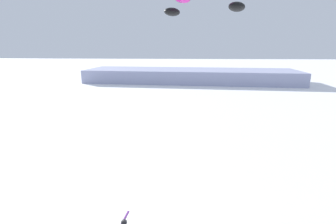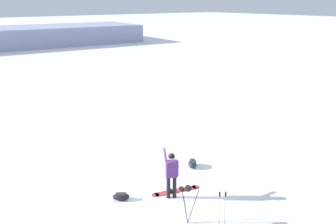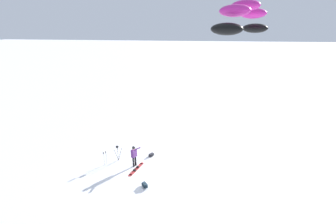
# 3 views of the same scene
# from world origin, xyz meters

# --- Properties ---
(ground_plane) EXTENTS (300.00, 300.00, 0.00)m
(ground_plane) POSITION_xyz_m (0.00, 0.00, 0.00)
(ground_plane) COLOR white
(snowboarder) EXTENTS (0.48, 0.77, 1.73)m
(snowboarder) POSITION_xyz_m (-0.34, -0.64, 1.04)
(snowboarder) COLOR black
(snowboarder) RESTS_ON ground_plane
(snowboard) EXTENTS (1.79, 0.75, 0.10)m
(snowboard) POSITION_xyz_m (0.05, -0.43, 0.02)
(snowboard) COLOR #B23333
(snowboard) RESTS_ON ground_plane
(gear_bag_large) EXTENTS (0.69, 0.69, 0.31)m
(gear_bag_large) POSITION_xyz_m (1.83, 0.67, 0.16)
(gear_bag_large) COLOR #192833
(gear_bag_large) RESTS_ON ground_plane
(camera_tripod) EXTENTS (0.65, 0.52, 1.30)m
(camera_tripod) POSITION_xyz_m (-0.88, -2.13, 0.93)
(camera_tripod) COLOR #262628
(camera_tripod) RESTS_ON ground_plane
(gear_bag_small) EXTENTS (0.67, 0.61, 0.24)m
(gear_bag_small) POSITION_xyz_m (-1.83, 0.32, 0.13)
(gear_bag_small) COLOR black
(gear_bag_small) RESTS_ON ground_plane
(ski_poles) EXTENTS (0.24, 0.27, 1.17)m
(ski_poles) POSITION_xyz_m (-0.15, -2.88, 0.77)
(ski_poles) COLOR gray
(ski_poles) RESTS_ON ground_plane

